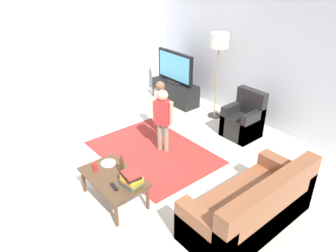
# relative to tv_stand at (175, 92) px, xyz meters

# --- Properties ---
(ground) EXTENTS (7.80, 7.80, 0.00)m
(ground) POSITION_rel_tv_stand_xyz_m (1.77, -2.30, -0.24)
(ground) COLOR beige
(wall_back) EXTENTS (6.00, 0.12, 2.70)m
(wall_back) POSITION_rel_tv_stand_xyz_m (1.77, 0.70, 1.11)
(wall_back) COLOR silver
(wall_back) RESTS_ON ground
(wall_left) EXTENTS (0.12, 6.00, 2.70)m
(wall_left) POSITION_rel_tv_stand_xyz_m (-1.23, -2.30, 1.11)
(wall_left) COLOR silver
(wall_left) RESTS_ON ground
(area_rug) EXTENTS (2.20, 1.60, 0.01)m
(area_rug) POSITION_rel_tv_stand_xyz_m (1.43, -1.76, -0.24)
(area_rug) COLOR #9E2D28
(area_rug) RESTS_ON ground
(tv_stand) EXTENTS (1.20, 0.44, 0.50)m
(tv_stand) POSITION_rel_tv_stand_xyz_m (0.00, 0.00, 0.00)
(tv_stand) COLOR black
(tv_stand) RESTS_ON ground
(tv) EXTENTS (1.10, 0.28, 0.71)m
(tv) POSITION_rel_tv_stand_xyz_m (-0.00, -0.02, 0.60)
(tv) COLOR black
(tv) RESTS_ON tv_stand
(couch) EXTENTS (0.80, 1.80, 0.86)m
(couch) POSITION_rel_tv_stand_xyz_m (3.65, -1.86, 0.05)
(couch) COLOR brown
(couch) RESTS_ON ground
(armchair) EXTENTS (0.60, 0.60, 0.90)m
(armchair) POSITION_rel_tv_stand_xyz_m (2.05, -0.04, 0.05)
(armchair) COLOR black
(armchair) RESTS_ON ground
(floor_lamp) EXTENTS (0.36, 0.36, 1.78)m
(floor_lamp) POSITION_rel_tv_stand_xyz_m (1.12, 0.15, 1.30)
(floor_lamp) COLOR #262626
(floor_lamp) RESTS_ON ground
(child_near_tv) EXTENTS (0.37, 0.18, 1.09)m
(child_near_tv) POSITION_rel_tv_stand_xyz_m (1.00, -1.24, 0.41)
(child_near_tv) COLOR #4C4C59
(child_near_tv) RESTS_ON ground
(child_center) EXTENTS (0.36, 0.23, 1.16)m
(child_center) POSITION_rel_tv_stand_xyz_m (1.48, -1.57, 0.45)
(child_center) COLOR gray
(child_center) RESTS_ON ground
(coffee_table) EXTENTS (1.00, 0.60, 0.42)m
(coffee_table) POSITION_rel_tv_stand_xyz_m (2.08, -2.94, 0.13)
(coffee_table) COLOR #513823
(coffee_table) RESTS_ON ground
(book_stack) EXTENTS (0.31, 0.25, 0.19)m
(book_stack) POSITION_rel_tv_stand_xyz_m (2.40, -2.85, 0.27)
(book_stack) COLOR #388C4C
(book_stack) RESTS_ON coffee_table
(bottle) EXTENTS (0.06, 0.06, 0.32)m
(bottle) POSITION_rel_tv_stand_xyz_m (2.13, -2.82, 0.31)
(bottle) COLOR #4C3319
(bottle) RESTS_ON coffee_table
(tv_remote) EXTENTS (0.17, 0.07, 0.02)m
(tv_remote) POSITION_rel_tv_stand_xyz_m (2.30, -3.06, 0.19)
(tv_remote) COLOR black
(tv_remote) RESTS_ON coffee_table
(soda_can) EXTENTS (0.07, 0.07, 0.12)m
(soda_can) POSITION_rel_tv_stand_xyz_m (1.80, -3.06, 0.24)
(soda_can) COLOR red
(soda_can) RESTS_ON coffee_table
(plate) EXTENTS (0.22, 0.22, 0.02)m
(plate) POSITION_rel_tv_stand_xyz_m (1.78, -2.84, 0.18)
(plate) COLOR white
(plate) RESTS_ON coffee_table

